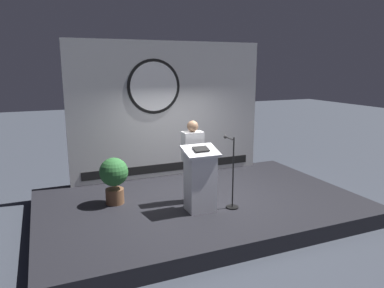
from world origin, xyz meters
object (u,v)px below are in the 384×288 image
(podium, at_px, (200,180))
(speaker_person, at_px, (193,161))
(potted_plant, at_px, (114,176))
(microphone_stand, at_px, (232,183))

(podium, bearing_deg, speaker_person, 84.34)
(podium, relative_size, speaker_person, 0.75)
(podium, xyz_separation_m, potted_plant, (-1.42, 0.96, -0.04))
(microphone_stand, bearing_deg, podium, 170.45)
(podium, distance_m, microphone_stand, 0.63)
(speaker_person, distance_m, microphone_stand, 0.89)
(microphone_stand, bearing_deg, speaker_person, 134.02)
(microphone_stand, xyz_separation_m, potted_plant, (-2.04, 1.07, 0.08))
(podium, height_order, potted_plant, podium)
(podium, xyz_separation_m, microphone_stand, (0.61, -0.10, -0.12))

